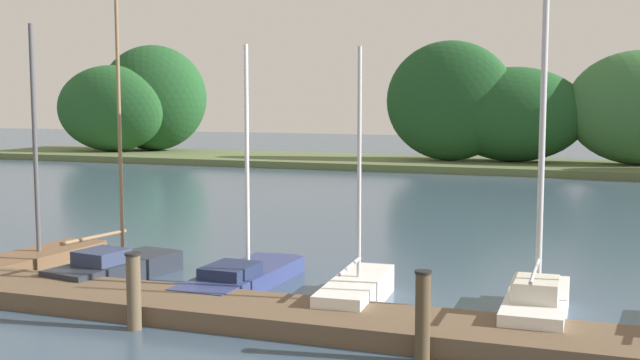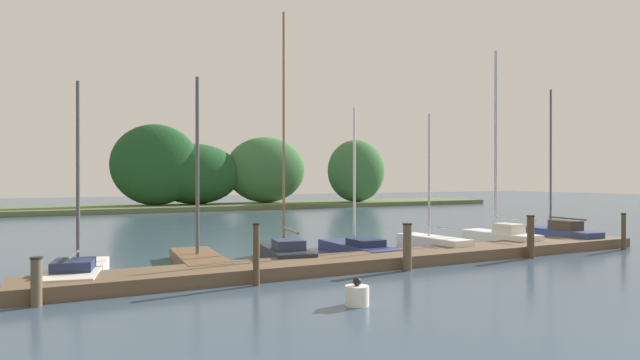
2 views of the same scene
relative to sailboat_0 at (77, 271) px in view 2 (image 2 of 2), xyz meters
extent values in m
cube|color=brown|center=(9.04, -1.54, -0.11)|extent=(21.31, 1.80, 0.35)
cube|color=#56663D|center=(9.04, 31.11, -0.09)|extent=(64.29, 8.00, 0.40)
ellipsoid|color=#386B38|center=(26.61, 29.37, 3.16)|extent=(6.12, 3.83, 6.08)
ellipsoid|color=#1E4C23|center=(7.78, 31.23, 3.57)|extent=(7.47, 3.15, 6.91)
ellipsoid|color=#386B38|center=(18.05, 31.80, 3.22)|extent=(7.88, 3.95, 6.21)
ellipsoid|color=#1E4C23|center=(11.34, 31.78, 2.81)|extent=(8.16, 4.17, 5.38)
cube|color=silver|center=(-0.02, -0.10, -0.09)|extent=(1.95, 3.86, 0.39)
cube|color=silver|center=(0.31, 1.53, -0.11)|extent=(0.86, 1.04, 0.33)
cube|color=#1E2847|center=(-0.11, -0.55, 0.23)|extent=(1.14, 1.27, 0.25)
cylinder|color=#4C4C51|center=(0.03, 0.17, 2.55)|extent=(0.10, 0.10, 4.90)
cylinder|color=#4C4C51|center=(-0.11, -0.54, 0.50)|extent=(0.39, 1.60, 0.07)
cube|color=brown|center=(3.45, 0.81, -0.10)|extent=(1.61, 4.19, 0.36)
cube|color=brown|center=(3.61, 2.65, -0.12)|extent=(0.78, 1.08, 0.31)
cylinder|color=#4C4C51|center=(3.47, 1.12, 2.82)|extent=(0.12, 0.12, 5.50)
cube|color=#232833|center=(6.15, 0.41, -0.05)|extent=(1.75, 3.43, 0.47)
cube|color=#232833|center=(6.41, 1.86, -0.08)|extent=(0.79, 0.92, 0.40)
cube|color=#2D3856|center=(6.08, 0.01, 0.33)|extent=(1.05, 1.12, 0.30)
cylinder|color=#7F6647|center=(6.20, 0.65, 4.02)|extent=(0.09, 0.09, 7.67)
cylinder|color=#7F6647|center=(6.05, -0.18, 0.79)|extent=(0.42, 1.85, 0.09)
cube|color=navy|center=(9.13, 0.75, -0.10)|extent=(1.39, 4.06, 0.37)
cube|color=navy|center=(9.19, 2.56, -0.12)|extent=(0.72, 1.03, 0.31)
cube|color=#1E2847|center=(9.11, 0.25, 0.20)|extent=(0.98, 1.24, 0.24)
cylinder|color=silver|center=(9.14, 1.05, 2.52)|extent=(0.09, 0.09, 4.87)
cube|color=white|center=(11.93, 0.06, 0.00)|extent=(1.12, 3.17, 0.57)
cube|color=white|center=(11.85, 1.46, -0.03)|extent=(0.55, 0.81, 0.48)
cylinder|color=#B7B7BC|center=(11.92, 0.30, 2.55)|extent=(0.08, 0.08, 4.53)
cylinder|color=#B7B7BC|center=(11.96, -0.40, 0.65)|extent=(0.17, 1.56, 0.07)
cube|color=white|center=(15.37, 0.12, 0.00)|extent=(1.11, 3.32, 0.56)
cube|color=white|center=(15.34, 1.60, -0.03)|extent=(0.59, 0.83, 0.48)
cube|color=beige|center=(15.37, -0.29, 0.46)|extent=(0.81, 1.00, 0.37)
cylinder|color=#B7B7BC|center=(15.36, 0.37, 3.91)|extent=(0.11, 0.11, 7.26)
cylinder|color=#B7B7BC|center=(15.38, -0.56, 0.86)|extent=(0.10, 2.06, 0.07)
cube|color=navy|center=(18.34, -0.11, 0.01)|extent=(1.30, 3.95, 0.59)
cube|color=navy|center=(18.48, 1.63, -0.02)|extent=(0.62, 1.01, 0.50)
cube|color=#3D3328|center=(18.30, -0.60, 0.49)|extent=(0.84, 1.22, 0.38)
cylinder|color=#4C4C51|center=(18.36, 0.18, 3.25)|extent=(0.09, 0.09, 5.89)
cylinder|color=#4C4C51|center=(18.29, -0.66, 0.77)|extent=(0.22, 1.87, 0.07)
cylinder|color=brown|center=(-0.92, -2.61, 0.22)|extent=(0.22, 0.22, 1.01)
cylinder|color=black|center=(-0.92, -2.61, 0.74)|extent=(0.25, 0.25, 0.04)
cylinder|color=#4C3D28|center=(3.97, -2.71, 0.48)|extent=(0.17, 0.17, 1.54)
cylinder|color=black|center=(3.97, -2.71, 1.27)|extent=(0.19, 0.19, 0.04)
cylinder|color=brown|center=(8.68, -2.70, 0.39)|extent=(0.25, 0.25, 1.35)
cylinder|color=black|center=(8.68, -2.70, 1.08)|extent=(0.29, 0.29, 0.04)
cylinder|color=#4C3D28|center=(13.88, -2.65, 0.42)|extent=(0.24, 0.24, 1.41)
cylinder|color=black|center=(13.88, -2.65, 1.15)|extent=(0.27, 0.27, 0.04)
cylinder|color=#4C3D28|center=(18.70, -2.81, 0.39)|extent=(0.16, 0.16, 1.35)
cylinder|color=black|center=(18.70, -2.81, 1.09)|extent=(0.18, 0.18, 0.04)
cylinder|color=white|center=(5.13, -5.66, -0.08)|extent=(0.51, 0.51, 0.42)
sphere|color=black|center=(5.13, -5.66, 0.22)|extent=(0.18, 0.18, 0.18)
camera|label=1|loc=(16.50, -14.52, 3.86)|focal=44.62mm
camera|label=2|loc=(-0.81, -15.30, 2.42)|focal=29.89mm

